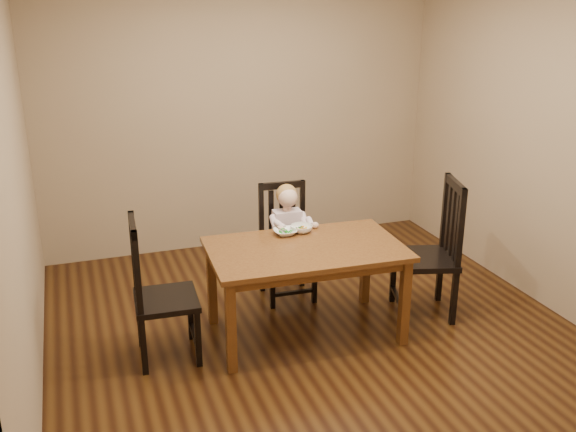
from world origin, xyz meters
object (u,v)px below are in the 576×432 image
object	(u,v)px
chair_child	(286,244)
chair_right	(432,251)
chair_left	(158,293)
toddler	(288,231)
dining_table	(305,257)
bowl_peas	(285,232)
bowl_veg	(302,229)

from	to	relation	value
chair_child	chair_right	xyz separation A→B (m)	(1.00, -0.71, 0.07)
chair_left	toddler	bearing A→B (deg)	121.08
chair_left	dining_table	bearing A→B (deg)	92.44
chair_child	bowl_peas	distance (m)	0.51
chair_child	bowl_veg	xyz separation A→B (m)	(-0.01, -0.39, 0.27)
chair_child	chair_left	xyz separation A→B (m)	(-1.19, -0.67, 0.04)
bowl_veg	chair_left	bearing A→B (deg)	-166.72
chair_left	bowl_veg	size ratio (longest dim) A/B	6.14
dining_table	toddler	bearing A→B (deg)	82.51
chair_child	bowl_veg	world-z (taller)	chair_child
dining_table	chair_left	bearing A→B (deg)	178.89
bowl_veg	chair_right	bearing A→B (deg)	-17.67
bowl_peas	chair_right	bearing A→B (deg)	-14.86
bowl_veg	toddler	bearing A→B (deg)	89.51
chair_child	bowl_peas	world-z (taller)	chair_child
chair_child	dining_table	bearing A→B (deg)	85.72
chair_left	toddler	size ratio (longest dim) A/B	2.00
chair_child	chair_left	size ratio (longest dim) A/B	0.93
chair_child	chair_left	bearing A→B (deg)	32.23
toddler	dining_table	bearing A→B (deg)	85.39
bowl_peas	bowl_veg	distance (m)	0.14
toddler	bowl_peas	distance (m)	0.41
chair_left	bowl_veg	bearing A→B (deg)	106.83
bowl_veg	bowl_peas	bearing A→B (deg)	-173.87
chair_child	bowl_peas	xyz separation A→B (m)	(-0.15, -0.40, 0.27)
dining_table	toddler	world-z (taller)	toddler
dining_table	chair_right	size ratio (longest dim) A/B	1.31
dining_table	chair_right	distance (m)	1.09
dining_table	toddler	distance (m)	0.65
chair_child	toddler	xyz separation A→B (m)	(-0.00, -0.05, 0.14)
chair_child	bowl_peas	size ratio (longest dim) A/B	5.58
chair_right	chair_child	bearing A→B (deg)	71.24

